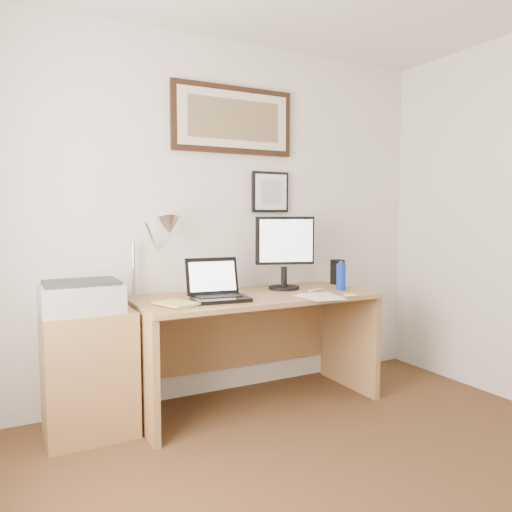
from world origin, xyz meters
TOP-DOWN VIEW (x-y plane):
  - wall_back at (0.00, 2.00)m, footprint 3.50×0.02m
  - side_cabinet at (-0.92, 1.68)m, footprint 0.50×0.40m
  - water_bottle at (0.78, 1.54)m, footprint 0.07×0.07m
  - bottle_cap at (0.78, 1.54)m, footprint 0.03×0.03m
  - speaker at (0.95, 1.80)m, footprint 0.09×0.08m
  - paper_sheet_a at (0.48, 1.38)m, footprint 0.25×0.32m
  - paper_sheet_b at (0.49, 1.36)m, footprint 0.28×0.35m
  - sticky_pad at (0.68, 1.31)m, footprint 0.09×0.09m
  - marker_pen at (0.59, 1.58)m, footprint 0.14×0.06m
  - book at (-0.53, 1.49)m, footprint 0.25×0.29m
  - desk at (0.15, 1.72)m, footprint 1.60×0.70m
  - laptop at (-0.15, 1.58)m, footprint 0.37×0.33m
  - lcd_monitor at (0.45, 1.76)m, footprint 0.41×0.22m
  - printer at (-0.95, 1.67)m, footprint 0.44×0.34m
  - desk_lamp at (-0.41, 1.81)m, footprint 0.29×0.27m
  - picture_large at (0.15, 1.97)m, footprint 0.92×0.04m
  - picture_small at (0.45, 1.97)m, footprint 0.30×0.03m

SIDE VIEW (x-z plane):
  - side_cabinet at x=-0.92m, z-range 0.00..0.73m
  - desk at x=0.15m, z-range 0.14..0.89m
  - paper_sheet_a at x=0.48m, z-range 0.75..0.75m
  - paper_sheet_b at x=0.49m, z-range 0.75..0.75m
  - sticky_pad at x=0.68m, z-range 0.75..0.76m
  - marker_pen at x=0.59m, z-range 0.75..0.77m
  - book at x=-0.53m, z-range 0.75..0.77m
  - laptop at x=-0.15m, z-range 0.68..0.94m
  - printer at x=-0.95m, z-range 0.73..0.91m
  - water_bottle at x=0.78m, z-range 0.75..0.94m
  - speaker at x=0.95m, z-range 0.75..0.94m
  - bottle_cap at x=0.78m, z-range 0.94..0.96m
  - lcd_monitor at x=0.45m, z-range 0.78..1.30m
  - desk_lamp at x=-0.41m, z-range 0.92..1.45m
  - wall_back at x=0.00m, z-range 0.00..2.50m
  - picture_small at x=0.45m, z-range 1.30..1.60m
  - picture_large at x=0.15m, z-range 1.72..2.19m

